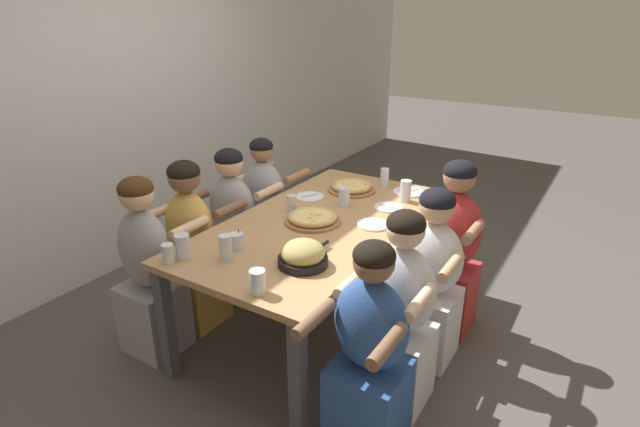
# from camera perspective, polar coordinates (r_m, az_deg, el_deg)

# --- Properties ---
(ground_plane) EXTENTS (18.00, 18.00, 0.00)m
(ground_plane) POSITION_cam_1_polar(r_m,az_deg,el_deg) (3.51, 0.00, -12.19)
(ground_plane) COLOR #514C47
(ground_plane) RESTS_ON ground
(restaurant_back_panel) EXTENTS (10.00, 0.06, 3.20)m
(restaurant_back_panel) POSITION_cam_1_polar(r_m,az_deg,el_deg) (4.19, -22.85, 15.38)
(restaurant_back_panel) COLOR silver
(restaurant_back_panel) RESTS_ON ground
(dining_table) EXTENTS (1.95, 1.02, 0.75)m
(dining_table) POSITION_cam_1_polar(r_m,az_deg,el_deg) (3.17, 0.00, -2.11)
(dining_table) COLOR tan
(dining_table) RESTS_ON ground
(pizza_board_main) EXTENTS (0.35, 0.35, 0.05)m
(pizza_board_main) POSITION_cam_1_polar(r_m,az_deg,el_deg) (3.66, 3.64, 3.00)
(pizza_board_main) COLOR #996B42
(pizza_board_main) RESTS_ON dining_table
(pizza_board_second) EXTENTS (0.35, 0.35, 0.05)m
(pizza_board_second) POSITION_cam_1_polar(r_m,az_deg,el_deg) (3.11, -0.84, -0.55)
(pizza_board_second) COLOR #996B42
(pizza_board_second) RESTS_ON dining_table
(skillet_bowl) EXTENTS (0.38, 0.26, 0.14)m
(skillet_bowl) POSITION_cam_1_polar(r_m,az_deg,el_deg) (2.60, -1.97, -4.75)
(skillet_bowl) COLOR black
(skillet_bowl) RESTS_ON dining_table
(empty_plate_a) EXTENTS (0.19, 0.19, 0.02)m
(empty_plate_a) POSITION_cam_1_polar(r_m,az_deg,el_deg) (3.37, 7.83, 0.69)
(empty_plate_a) COLOR white
(empty_plate_a) RESTS_ON dining_table
(empty_plate_b) EXTENTS (0.23, 0.23, 0.02)m
(empty_plate_b) POSITION_cam_1_polar(r_m,az_deg,el_deg) (3.68, 10.14, 2.45)
(empty_plate_b) COLOR white
(empty_plate_b) RESTS_ON dining_table
(empty_plate_c) EXTENTS (0.20, 0.20, 0.02)m
(empty_plate_c) POSITION_cam_1_polar(r_m,az_deg,el_deg) (3.09, 6.07, -1.27)
(empty_plate_c) COLOR white
(empty_plate_c) RESTS_ON dining_table
(empty_plate_d) EXTENTS (0.20, 0.20, 0.02)m
(empty_plate_d) POSITION_cam_1_polar(r_m,az_deg,el_deg) (3.53, -1.16, 1.93)
(empty_plate_d) COLOR white
(empty_plate_d) RESTS_ON dining_table
(cocktail_glass_blue) EXTENTS (0.08, 0.08, 0.11)m
(cocktail_glass_blue) POSITION_cam_1_polar(r_m,az_deg,el_deg) (2.81, -9.52, -3.20)
(cocktail_glass_blue) COLOR silver
(cocktail_glass_blue) RESTS_ON dining_table
(drinking_glass_a) EXTENTS (0.06, 0.06, 0.14)m
(drinking_glass_a) POSITION_cam_1_polar(r_m,az_deg,el_deg) (3.76, 7.38, 3.97)
(drinking_glass_a) COLOR silver
(drinking_glass_a) RESTS_ON dining_table
(drinking_glass_b) EXTENTS (0.08, 0.08, 0.13)m
(drinking_glass_b) POSITION_cam_1_polar(r_m,az_deg,el_deg) (2.77, -15.40, -3.78)
(drinking_glass_b) COLOR silver
(drinking_glass_b) RESTS_ON dining_table
(drinking_glass_c) EXTENTS (0.07, 0.07, 0.10)m
(drinking_glass_c) POSITION_cam_1_polar(r_m,az_deg,el_deg) (2.74, -16.95, -4.50)
(drinking_glass_c) COLOR silver
(drinking_glass_c) RESTS_ON dining_table
(drinking_glass_d) EXTENTS (0.08, 0.08, 0.13)m
(drinking_glass_d) POSITION_cam_1_polar(r_m,az_deg,el_deg) (3.37, 2.74, 1.93)
(drinking_glass_d) COLOR silver
(drinking_glass_d) RESTS_ON dining_table
(drinking_glass_e) EXTENTS (0.08, 0.08, 0.12)m
(drinking_glass_e) POSITION_cam_1_polar(r_m,az_deg,el_deg) (2.37, -7.12, -7.85)
(drinking_glass_e) COLOR silver
(drinking_glass_e) RESTS_ON dining_table
(drinking_glass_f) EXTENTS (0.06, 0.06, 0.11)m
(drinking_glass_f) POSITION_cam_1_polar(r_m,az_deg,el_deg) (3.28, -3.25, 1.08)
(drinking_glass_f) COLOR silver
(drinking_glass_f) RESTS_ON dining_table
(drinking_glass_g) EXTENTS (0.07, 0.07, 0.14)m
(drinking_glass_g) POSITION_cam_1_polar(r_m,az_deg,el_deg) (2.69, -10.73, -3.81)
(drinking_glass_g) COLOR silver
(drinking_glass_g) RESTS_ON dining_table
(drinking_glass_h) EXTENTS (0.08, 0.08, 0.15)m
(drinking_glass_h) POSITION_cam_1_polar(r_m,az_deg,el_deg) (3.49, 9.75, 2.45)
(drinking_glass_h) COLOR silver
(drinking_glass_h) RESTS_ON dining_table
(diner_near_midleft) EXTENTS (0.51, 0.40, 1.11)m
(diner_near_midleft) POSITION_cam_1_polar(r_m,az_deg,el_deg) (2.66, 9.02, -11.89)
(diner_near_midleft) COLOR silver
(diner_near_midleft) RESTS_ON ground
(diner_far_midright) EXTENTS (0.51, 0.40, 1.12)m
(diner_far_midright) POSITION_cam_1_polar(r_m,az_deg,el_deg) (3.90, -6.34, -0.22)
(diner_far_midright) COLOR #99999E
(diner_far_midright) RESTS_ON ground
(diner_far_midleft) EXTENTS (0.51, 0.40, 1.14)m
(diner_far_midleft) POSITION_cam_1_polar(r_m,az_deg,el_deg) (3.38, -14.37, -4.10)
(diner_far_midleft) COLOR gold
(diner_far_midleft) RESTS_ON ground
(diner_near_center) EXTENTS (0.51, 0.40, 1.09)m
(diner_near_center) POSITION_cam_1_polar(r_m,az_deg,el_deg) (3.01, 12.40, -7.81)
(diner_near_center) COLOR silver
(diner_near_center) RESTS_ON ground
(diner_far_center) EXTENTS (0.51, 0.40, 1.12)m
(diner_far_center) POSITION_cam_1_polar(r_m,az_deg,el_deg) (3.64, -9.78, -1.91)
(diner_far_center) COLOR #99999E
(diner_far_center) RESTS_ON ground
(diner_near_midright) EXTENTS (0.51, 0.40, 1.16)m
(diner_near_midright) POSITION_cam_1_polar(r_m,az_deg,el_deg) (3.32, 14.72, -4.49)
(diner_near_midright) COLOR #B22D2D
(diner_near_midright) RESTS_ON ground
(diner_far_left) EXTENTS (0.51, 0.40, 1.13)m
(diner_far_left) POSITION_cam_1_polar(r_m,az_deg,el_deg) (3.18, -18.99, -6.56)
(diner_far_left) COLOR #99999E
(diner_far_left) RESTS_ON ground
(diner_near_left) EXTENTS (0.51, 0.40, 1.09)m
(diner_near_left) POSITION_cam_1_polar(r_m,az_deg,el_deg) (2.41, 5.64, -16.13)
(diner_near_left) COLOR #2D5193
(diner_near_left) RESTS_ON ground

